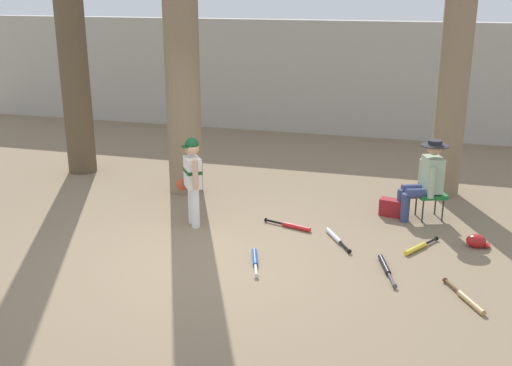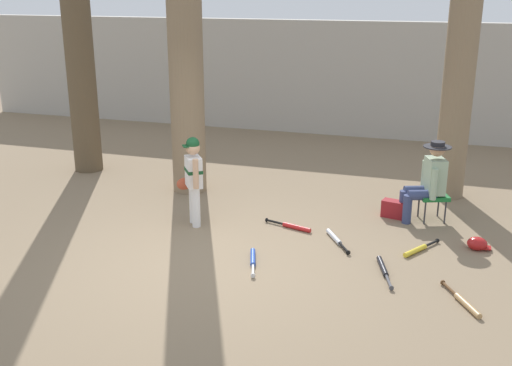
# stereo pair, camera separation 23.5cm
# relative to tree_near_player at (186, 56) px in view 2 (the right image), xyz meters

# --- Properties ---
(ground_plane) EXTENTS (60.00, 60.00, 0.00)m
(ground_plane) POSITION_rel_tree_near_player_xyz_m (1.38, -2.56, -2.25)
(ground_plane) COLOR #7F6B51
(concrete_back_wall) EXTENTS (18.00, 0.36, 2.58)m
(concrete_back_wall) POSITION_rel_tree_near_player_xyz_m (1.38, 4.86, -0.96)
(concrete_back_wall) COLOR #ADA89E
(concrete_back_wall) RESTS_ON ground
(tree_near_player) EXTENTS (0.83, 0.83, 5.32)m
(tree_near_player) POSITION_rel_tree_near_player_xyz_m (0.00, 0.00, 0.00)
(tree_near_player) COLOR #7F6B51
(tree_near_player) RESTS_ON ground
(tree_behind_spectator) EXTENTS (0.68, 0.68, 4.53)m
(tree_behind_spectator) POSITION_rel_tree_near_player_xyz_m (4.19, 1.00, -0.31)
(tree_behind_spectator) COLOR #7F6B51
(tree_behind_spectator) RESTS_ON ground
(young_ballplayer) EXTENTS (0.52, 0.51, 1.31)m
(young_ballplayer) POSITION_rel_tree_near_player_xyz_m (0.69, -1.44, -1.51)
(young_ballplayer) COLOR white
(young_ballplayer) RESTS_ON ground
(folding_stool) EXTENTS (0.51, 0.51, 0.41)m
(folding_stool) POSITION_rel_tree_near_player_xyz_m (3.98, -0.24, -1.89)
(folding_stool) COLOR #196B2D
(folding_stool) RESTS_ON ground
(seated_spectator) EXTENTS (0.67, 0.54, 1.20)m
(seated_spectator) POSITION_rel_tree_near_player_xyz_m (3.88, -0.27, -1.61)
(seated_spectator) COLOR navy
(seated_spectator) RESTS_ON ground
(handbag_beside_stool) EXTENTS (0.37, 0.25, 0.26)m
(handbag_beside_stool) POSITION_rel_tree_near_player_xyz_m (3.43, -0.28, -2.12)
(handbag_beside_stool) COLOR maroon
(handbag_beside_stool) RESTS_ON ground
(tree_far_left) EXTENTS (0.85, 0.85, 5.96)m
(tree_far_left) POSITION_rel_tree_near_player_xyz_m (-2.30, 0.53, 0.28)
(tree_far_left) COLOR brown
(tree_far_left) RESTS_ON ground
(bat_aluminum_silver) EXTENTS (0.45, 0.69, 0.07)m
(bat_aluminum_silver) POSITION_rel_tree_near_player_xyz_m (2.77, -1.44, -2.22)
(bat_aluminum_silver) COLOR #B7BCC6
(bat_aluminum_silver) RESTS_ON ground
(bat_yellow_trainer) EXTENTS (0.44, 0.66, 0.07)m
(bat_yellow_trainer) POSITION_rel_tree_near_player_xyz_m (3.86, -1.47, -2.22)
(bat_yellow_trainer) COLOR yellow
(bat_yellow_trainer) RESTS_ON ground
(bat_black_composite) EXTENTS (0.29, 0.80, 0.07)m
(bat_black_composite) POSITION_rel_tree_near_player_xyz_m (3.50, -2.19, -2.22)
(bat_black_composite) COLOR black
(bat_black_composite) RESTS_ON ground
(bat_wood_tan) EXTENTS (0.44, 0.73, 0.07)m
(bat_wood_tan) POSITION_rel_tree_near_player_xyz_m (4.43, -2.78, -2.22)
(bat_wood_tan) COLOR tan
(bat_wood_tan) RESTS_ON ground
(bat_blue_youth) EXTENTS (0.28, 0.72, 0.07)m
(bat_blue_youth) POSITION_rel_tree_near_player_xyz_m (1.90, -2.41, -2.22)
(bat_blue_youth) COLOR #2347AD
(bat_blue_youth) RESTS_ON ground
(bat_red_barrel) EXTENTS (0.73, 0.28, 0.07)m
(bat_red_barrel) POSITION_rel_tree_near_player_xyz_m (2.11, -1.19, -2.22)
(bat_red_barrel) COLOR red
(bat_red_barrel) RESTS_ON ground
(batting_helmet_red) EXTENTS (0.31, 0.24, 0.18)m
(batting_helmet_red) POSITION_rel_tree_near_player_xyz_m (4.60, -1.15, -2.18)
(batting_helmet_red) COLOR #A81919
(batting_helmet_red) RESTS_ON ground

